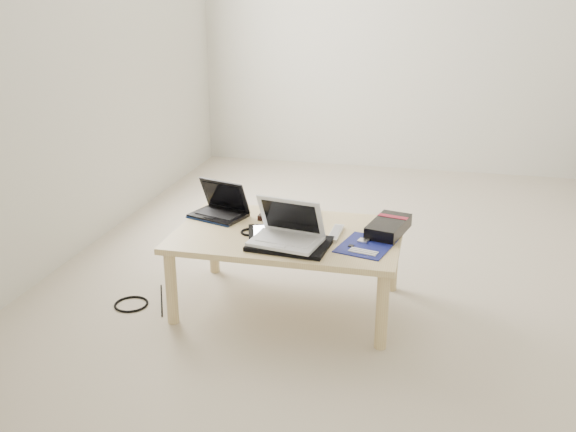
% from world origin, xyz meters
% --- Properties ---
extents(ground, '(4.00, 4.00, 0.00)m').
position_xyz_m(ground, '(0.00, 0.00, 0.00)').
color(ground, beige).
rests_on(ground, ground).
extents(coffee_table, '(1.10, 0.70, 0.40)m').
position_xyz_m(coffee_table, '(-0.60, -0.75, 0.35)').
color(coffee_table, '#CCB77B').
rests_on(coffee_table, ground).
extents(book, '(0.27, 0.23, 0.03)m').
position_xyz_m(book, '(-0.65, -0.53, 0.41)').
color(book, black).
rests_on(book, coffee_table).
extents(netbook, '(0.32, 0.27, 0.19)m').
position_xyz_m(netbook, '(-1.00, -0.61, 0.44)').
color(netbook, black).
rests_on(netbook, coffee_table).
extents(tablet, '(0.28, 0.24, 0.01)m').
position_xyz_m(tablet, '(-0.67, -0.77, 0.41)').
color(tablet, black).
rests_on(tablet, coffee_table).
extents(remote, '(0.05, 0.21, 0.02)m').
position_xyz_m(remote, '(-0.37, -0.73, 0.41)').
color(remote, silver).
rests_on(remote, coffee_table).
extents(neoprene_sleeve, '(0.38, 0.29, 0.02)m').
position_xyz_m(neoprene_sleeve, '(-0.55, -0.92, 0.41)').
color(neoprene_sleeve, black).
rests_on(neoprene_sleeve, coffee_table).
extents(white_laptop, '(0.35, 0.27, 0.21)m').
position_xyz_m(white_laptop, '(-0.56, -0.91, 0.46)').
color(white_laptop, silver).
rests_on(white_laptop, neoprene_sleeve).
extents(motherboard, '(0.28, 0.33, 0.01)m').
position_xyz_m(motherboard, '(-0.21, -0.84, 0.40)').
color(motherboard, '#0C134E').
rests_on(motherboard, coffee_table).
extents(gpu_box, '(0.21, 0.32, 0.07)m').
position_xyz_m(gpu_box, '(-0.12, -0.65, 0.43)').
color(gpu_box, black).
rests_on(gpu_box, coffee_table).
extents(cable_coil, '(0.11, 0.11, 0.01)m').
position_xyz_m(cable_coil, '(-0.78, -0.80, 0.41)').
color(cable_coil, black).
rests_on(cable_coil, coffee_table).
extents(floor_cable_coil, '(0.17, 0.17, 0.01)m').
position_xyz_m(floor_cable_coil, '(-1.38, -0.94, 0.01)').
color(floor_cable_coil, black).
rests_on(floor_cable_coil, ground).
extents(floor_cable_trail, '(0.15, 0.32, 0.01)m').
position_xyz_m(floor_cable_trail, '(-1.25, -0.86, 0.00)').
color(floor_cable_trail, black).
rests_on(floor_cable_trail, ground).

